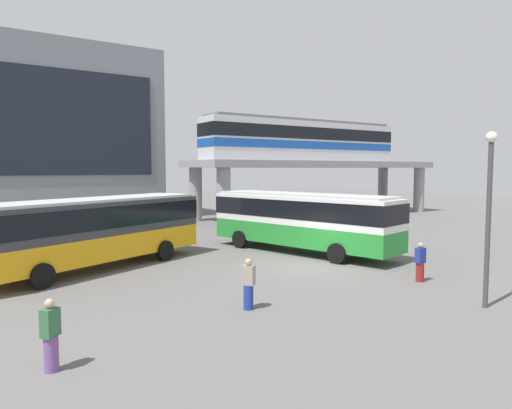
# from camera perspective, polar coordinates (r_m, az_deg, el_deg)

# --- Properties ---
(ground_plane) EXTENTS (120.00, 120.00, 0.00)m
(ground_plane) POSITION_cam_1_polar(r_m,az_deg,el_deg) (30.15, -5.65, -4.32)
(ground_plane) COLOR #605E5B
(elevated_platform) EXTENTS (26.16, 6.57, 5.26)m
(elevated_platform) POSITION_cam_1_polar(r_m,az_deg,el_deg) (45.46, 7.65, 4.27)
(elevated_platform) COLOR gray
(elevated_platform) RESTS_ON ground_plane
(train) EXTENTS (20.69, 2.96, 3.84)m
(train) POSITION_cam_1_polar(r_m,az_deg,el_deg) (44.36, 5.86, 7.83)
(train) COLOR silver
(train) RESTS_ON elevated_platform
(bus_main) EXTENTS (5.09, 11.33, 3.22)m
(bus_main) POSITION_cam_1_polar(r_m,az_deg,el_deg) (25.42, 5.63, -1.43)
(bus_main) COLOR #268C33
(bus_main) RESTS_ON ground_plane
(bus_secondary) EXTENTS (11.12, 6.79, 3.22)m
(bus_secondary) POSITION_cam_1_polar(r_m,az_deg,el_deg) (22.41, -18.94, -2.43)
(bus_secondary) COLOR orange
(bus_secondary) RESTS_ON ground_plane
(bicycle_blue) EXTENTS (1.69, 0.70, 1.04)m
(bicycle_blue) POSITION_cam_1_polar(r_m,az_deg,el_deg) (42.79, 15.14, -1.39)
(bicycle_blue) COLOR black
(bicycle_blue) RESTS_ON ground_plane
(bicycle_black) EXTENTS (1.76, 0.43, 1.04)m
(bicycle_black) POSITION_cam_1_polar(r_m,az_deg,el_deg) (38.11, 4.14, -1.94)
(bicycle_black) COLOR black
(bicycle_black) RESTS_ON ground_plane
(bicycle_orange) EXTENTS (1.68, 0.72, 1.04)m
(bicycle_orange) POSITION_cam_1_polar(r_m,az_deg,el_deg) (37.91, 8.48, -2.01)
(bicycle_orange) COLOR black
(bicycle_orange) RESTS_ON ground_plane
(bicycle_brown) EXTENTS (1.74, 0.55, 1.04)m
(bicycle_brown) POSITION_cam_1_polar(r_m,az_deg,el_deg) (41.24, 12.09, -1.55)
(bicycle_brown) COLOR black
(bicycle_brown) RESTS_ON ground_plane
(bicycle_silver) EXTENTS (1.74, 0.55, 1.04)m
(bicycle_silver) POSITION_cam_1_polar(r_m,az_deg,el_deg) (40.76, 8.81, -1.57)
(bicycle_silver) COLOR black
(bicycle_silver) RESTS_ON ground_plane
(bicycle_red) EXTENTS (1.76, 0.47, 1.04)m
(bicycle_red) POSITION_cam_1_polar(r_m,az_deg,el_deg) (46.08, 16.04, -1.00)
(bicycle_red) COLOR black
(bicycle_red) RESTS_ON ground_plane
(pedestrian_at_kerb) EXTENTS (0.44, 0.48, 1.67)m
(pedestrian_at_kerb) POSITION_cam_1_polar(r_m,az_deg,el_deg) (15.33, -0.93, -9.88)
(pedestrian_at_kerb) COLOR navy
(pedestrian_at_kerb) RESTS_ON ground_plane
(pedestrian_walking_across) EXTENTS (0.40, 0.32, 1.60)m
(pedestrian_walking_across) POSITION_cam_1_polar(r_m,az_deg,el_deg) (20.09, 19.42, -6.81)
(pedestrian_walking_across) COLOR maroon
(pedestrian_walking_across) RESTS_ON ground_plane
(pedestrian_by_bike_rack) EXTENTS (0.47, 0.46, 1.67)m
(pedestrian_by_bike_rack) POSITION_cam_1_polar(r_m,az_deg,el_deg) (11.82, -23.80, -14.64)
(pedestrian_by_bike_rack) COLOR #724C8C
(pedestrian_by_bike_rack) RESTS_ON ground_plane
(lamp_post) EXTENTS (0.36, 0.36, 5.75)m
(lamp_post) POSITION_cam_1_polar(r_m,az_deg,el_deg) (16.88, 26.58, 0.09)
(lamp_post) COLOR #3F3F44
(lamp_post) RESTS_ON ground_plane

